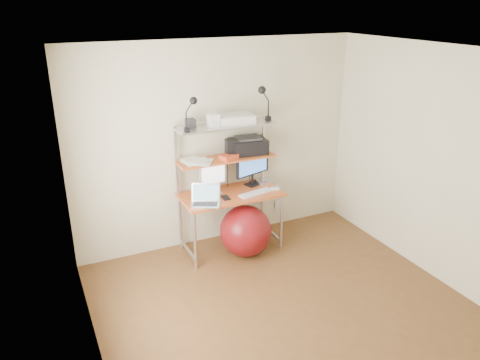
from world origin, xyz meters
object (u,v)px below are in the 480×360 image
object	(u,v)px
monitor_black	(253,165)
monitor_silver	(213,176)
laptop	(206,200)
printer	(248,146)
exercise_ball	(246,231)

from	to	relation	value
monitor_black	monitor_silver	bearing A→B (deg)	170.08
laptop	printer	size ratio (longest dim) A/B	0.86
monitor_black	exercise_ball	bearing A→B (deg)	-142.96
laptop	printer	world-z (taller)	printer
printer	monitor_silver	bearing A→B (deg)	-164.75
laptop	exercise_ball	distance (m)	0.68
monitor_silver	exercise_ball	bearing A→B (deg)	-59.95
exercise_ball	monitor_black	bearing A→B (deg)	53.33
monitor_black	printer	distance (m)	0.26
monitor_black	printer	xyz separation A→B (m)	(-0.06, 0.01, 0.25)
monitor_silver	monitor_black	xyz separation A→B (m)	(0.55, 0.06, 0.04)
printer	exercise_ball	distance (m)	1.03
laptop	exercise_ball	world-z (taller)	laptop
monitor_silver	exercise_ball	xyz separation A→B (m)	(0.29, -0.30, -0.64)
exercise_ball	monitor_silver	bearing A→B (deg)	134.12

